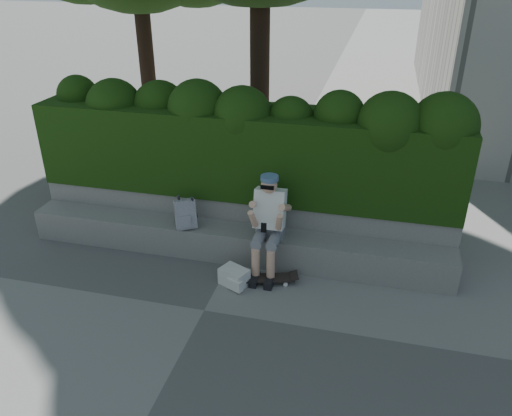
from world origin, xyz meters
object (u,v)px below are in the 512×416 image
(person, at_px, (269,220))
(backpack_plaid, at_px, (186,214))
(skateboard, at_px, (263,278))
(backpack_ground, at_px, (234,277))

(person, distance_m, backpack_plaid, 1.20)
(person, xyz_separation_m, backpack_plaid, (-1.20, 0.08, -0.10))
(person, relative_size, skateboard, 1.65)
(person, bearing_deg, backpack_ground, -127.57)
(backpack_plaid, relative_size, backpack_ground, 1.16)
(skateboard, relative_size, backpack_plaid, 2.04)
(backpack_ground, bearing_deg, backpack_plaid, 172.26)
(skateboard, xyz_separation_m, backpack_ground, (-0.36, -0.12, 0.04))
(person, height_order, backpack_ground, person)
(skateboard, bearing_deg, person, 74.63)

